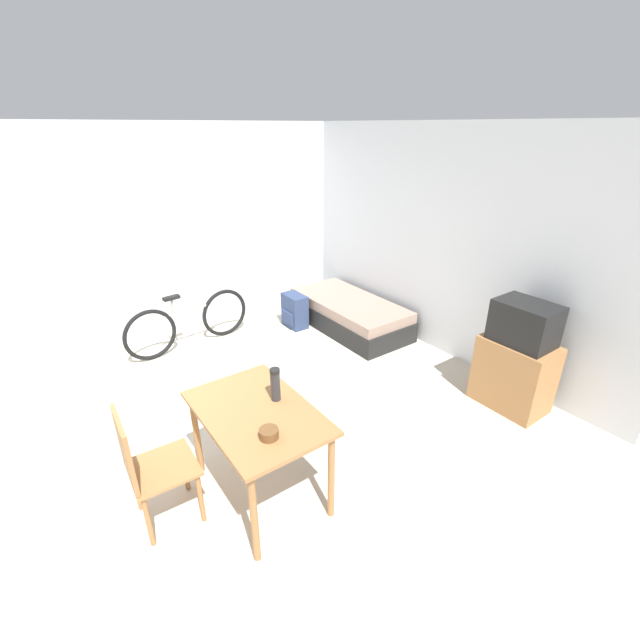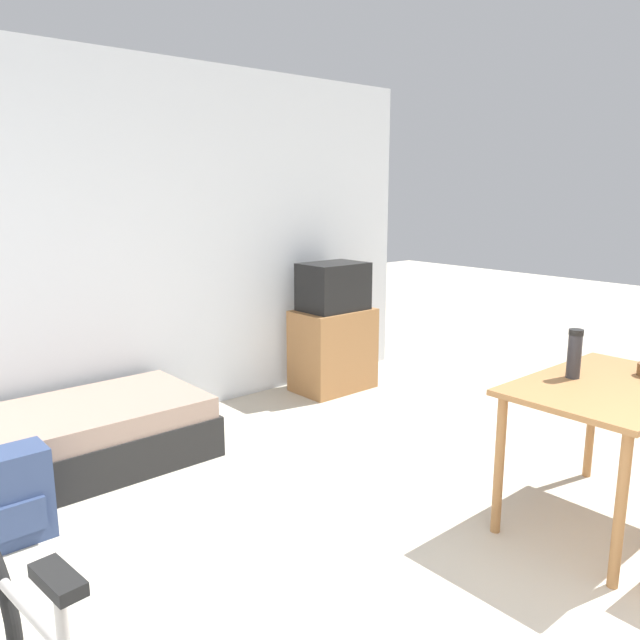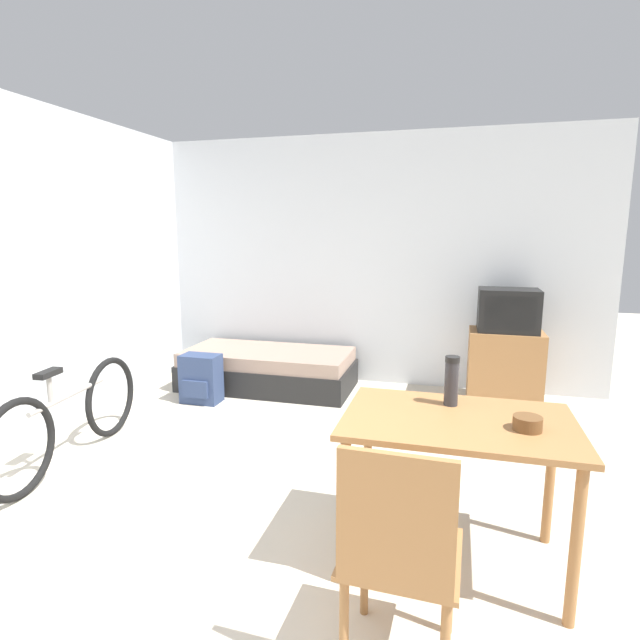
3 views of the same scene
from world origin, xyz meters
The scene contains 6 objects.
wall_back centered at (0.00, 3.93, 1.35)m, with size 5.31×0.06×2.70m.
daybed centered at (-0.81, 3.38, 0.20)m, with size 1.82×0.87×0.41m.
tv centered at (1.61, 3.54, 0.53)m, with size 0.69×0.46×1.13m.
dining_table centered at (1.15, 0.90, 0.67)m, with size 1.11×0.73×0.78m.
thermos_flask centered at (1.11, 1.09, 0.92)m, with size 0.08×0.08×0.26m.
backpack centered at (-1.28, 2.76, 0.24)m, with size 0.38×0.26×0.48m.
Camera 2 is at (-1.98, -0.44, 1.75)m, focal length 35.00 mm.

